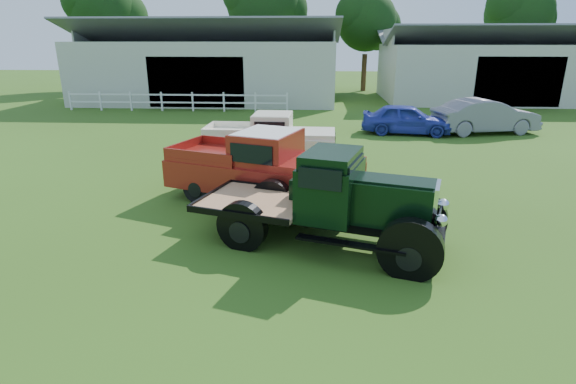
# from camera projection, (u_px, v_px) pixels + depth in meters

# --- Properties ---
(ground) EXTENTS (120.00, 120.00, 0.00)m
(ground) POSITION_uv_depth(u_px,v_px,m) (275.00, 258.00, 9.29)
(ground) COLOR #325216
(shed_left) EXTENTS (18.80, 10.20, 5.60)m
(shed_left) POSITION_uv_depth(u_px,v_px,m) (212.00, 61.00, 33.38)
(shed_left) COLOR #AEB299
(shed_left) RESTS_ON ground
(shed_right) EXTENTS (16.80, 9.20, 5.20)m
(shed_right) POSITION_uv_depth(u_px,v_px,m) (495.00, 64.00, 33.18)
(shed_right) COLOR #AEB299
(shed_right) RESTS_ON ground
(fence_rail) EXTENTS (14.20, 0.16, 1.20)m
(fence_rail) POSITION_uv_depth(u_px,v_px,m) (177.00, 102.00, 28.47)
(fence_rail) COLOR white
(fence_rail) RESTS_ON ground
(tree_a) EXTENTS (6.30, 6.30, 10.50)m
(tree_a) POSITION_uv_depth(u_px,v_px,m) (105.00, 29.00, 39.84)
(tree_a) COLOR black
(tree_a) RESTS_ON ground
(tree_b) EXTENTS (6.90, 6.90, 11.50)m
(tree_b) POSITION_uv_depth(u_px,v_px,m) (263.00, 23.00, 39.83)
(tree_b) COLOR black
(tree_b) RESTS_ON ground
(tree_c) EXTENTS (5.40, 5.40, 9.00)m
(tree_c) POSITION_uv_depth(u_px,v_px,m) (366.00, 38.00, 38.76)
(tree_c) COLOR black
(tree_c) RESTS_ON ground
(tree_d) EXTENTS (6.00, 6.00, 10.00)m
(tree_d) POSITION_uv_depth(u_px,v_px,m) (516.00, 32.00, 38.80)
(tree_d) COLOR black
(tree_d) RESTS_ON ground
(vintage_flatbed) EXTENTS (5.73, 3.59, 2.12)m
(vintage_flatbed) POSITION_uv_depth(u_px,v_px,m) (326.00, 199.00, 9.62)
(vintage_flatbed) COLOR black
(vintage_flatbed) RESTS_ON ground
(red_pickup) EXTENTS (5.88, 3.83, 2.00)m
(red_pickup) POSITION_uv_depth(u_px,v_px,m) (264.00, 166.00, 12.34)
(red_pickup) COLOR maroon
(red_pickup) RESTS_ON ground
(white_pickup) EXTENTS (4.91, 2.04, 1.78)m
(white_pickup) POSITION_uv_depth(u_px,v_px,m) (270.00, 139.00, 16.26)
(white_pickup) COLOR #EEE5C8
(white_pickup) RESTS_ON ground
(misc_car_blue) EXTENTS (4.41, 2.30, 1.43)m
(misc_car_blue) POSITION_uv_depth(u_px,v_px,m) (407.00, 119.00, 21.44)
(misc_car_blue) COLOR #2936A3
(misc_car_blue) RESTS_ON ground
(misc_car_grey) EXTENTS (5.24, 2.81, 1.64)m
(misc_car_grey) POSITION_uv_depth(u_px,v_px,m) (485.00, 116.00, 21.57)
(misc_car_grey) COLOR slate
(misc_car_grey) RESTS_ON ground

